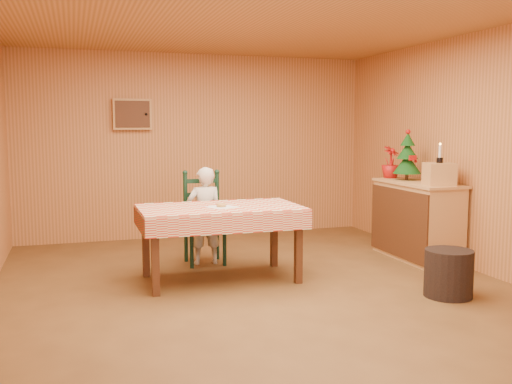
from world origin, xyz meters
The scene contains 13 objects.
ground centered at (0.00, 0.00, 0.00)m, with size 6.00×6.00×0.00m, color brown.
cabin_walls centered at (0.00, 0.53, 1.83)m, with size 5.10×6.05×2.65m.
dining_table centered at (-0.27, 0.57, 0.69)m, with size 1.66×0.96×0.77m.
ladder_chair centered at (-0.27, 1.36, 0.50)m, with size 0.44×0.40×1.08m.
seated_child centered at (-0.27, 1.30, 0.56)m, with size 0.41×0.27×1.12m, color silver.
napkin centered at (-0.27, 0.52, 0.77)m, with size 0.26×0.26×0.00m, color white.
donut centered at (-0.27, 0.52, 0.79)m, with size 0.10×0.10×0.03m, color #C18D45.
shelf_unit centered at (2.20, 0.77, 0.47)m, with size 0.54×1.24×0.93m.
crate centered at (2.21, 0.37, 1.06)m, with size 0.30×0.30×0.25m, color tan.
christmas_tree centered at (2.21, 1.02, 1.21)m, with size 0.34×0.34×0.62m.
flower_arrangement centered at (2.16, 1.32, 1.13)m, with size 0.23×0.23×0.41m, color #AB110F.
candle_set centered at (2.21, 0.37, 1.24)m, with size 0.07×0.07×0.22m.
storage_bin centered at (1.62, -0.65, 0.22)m, with size 0.44×0.44×0.44m, color black.
Camera 1 is at (-1.68, -5.06, 1.59)m, focal length 40.00 mm.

